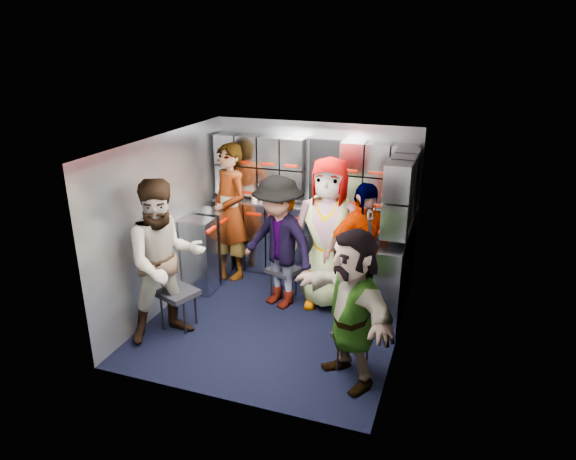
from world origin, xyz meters
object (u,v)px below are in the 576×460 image
(attendant_standing, at_px, (230,212))
(attendant_arc_e, at_px, (351,308))
(jump_seat_near_left, at_px, (178,295))
(jump_seat_mid_left, at_px, (284,271))
(attendant_arc_b, at_px, (278,243))
(attendant_arc_c, at_px, (328,234))
(attendant_arc_a, at_px, (165,261))
(jump_seat_mid_right, at_px, (362,282))
(attendant_arc_d, at_px, (361,253))
(jump_seat_center, at_px, (331,266))
(jump_seat_near_right, at_px, (354,336))

(attendant_standing, relative_size, attendant_arc_e, 1.19)
(jump_seat_near_left, xyz_separation_m, jump_seat_mid_left, (0.89, 1.06, -0.04))
(attendant_arc_b, height_order, attendant_arc_c, attendant_arc_c)
(jump_seat_mid_left, distance_m, attendant_arc_a, 1.62)
(jump_seat_mid_right, xyz_separation_m, attendant_arc_c, (-0.44, 0.01, 0.56))
(attendant_arc_d, bearing_deg, attendant_arc_c, 113.39)
(jump_seat_center, distance_m, jump_seat_mid_right, 0.49)
(jump_seat_near_right, bearing_deg, attendant_standing, 142.57)
(jump_seat_near_right, distance_m, attendant_standing, 2.66)
(jump_seat_near_right, bearing_deg, jump_seat_center, 113.41)
(jump_seat_near_left, height_order, jump_seat_near_right, jump_seat_near_left)
(jump_seat_center, height_order, attendant_standing, attendant_standing)
(jump_seat_center, height_order, attendant_arc_d, attendant_arc_d)
(jump_seat_center, distance_m, attendant_arc_b, 0.78)
(attendant_arc_c, bearing_deg, jump_seat_mid_right, -4.32)
(attendant_arc_c, height_order, attendant_arc_d, attendant_arc_c)
(attendant_arc_c, bearing_deg, attendant_arc_d, -26.29)
(attendant_standing, bearing_deg, jump_seat_mid_left, 11.07)
(jump_seat_near_left, relative_size, attendant_arc_d, 0.30)
(jump_seat_mid_right, bearing_deg, attendant_arc_d, -90.00)
(attendant_arc_b, distance_m, attendant_arc_c, 0.60)
(attendant_standing, distance_m, attendant_arc_b, 1.08)
(jump_seat_center, height_order, jump_seat_mid_right, jump_seat_center)
(attendant_standing, relative_size, attendant_arc_b, 1.13)
(attendant_arc_a, height_order, attendant_arc_c, attendant_arc_c)
(attendant_standing, xyz_separation_m, attendant_arc_e, (2.06, -1.76, -0.15))
(jump_seat_near_right, relative_size, attendant_arc_a, 0.25)
(jump_seat_mid_right, distance_m, attendant_arc_a, 2.33)
(jump_seat_mid_right, height_order, attendant_arc_e, attendant_arc_e)
(jump_seat_near_right, height_order, attendant_arc_c, attendant_arc_c)
(jump_seat_center, bearing_deg, jump_seat_mid_right, -23.20)
(jump_seat_near_left, height_order, attendant_standing, attendant_standing)
(jump_seat_mid_left, height_order, jump_seat_mid_right, jump_seat_mid_right)
(jump_seat_mid_right, height_order, attendant_standing, attendant_standing)
(jump_seat_center, distance_m, jump_seat_near_right, 1.51)
(attendant_standing, height_order, attendant_arc_e, attendant_standing)
(attendant_standing, bearing_deg, jump_seat_near_right, -2.43)
(jump_seat_mid_left, bearing_deg, jump_seat_near_right, -45.52)
(jump_seat_near_left, distance_m, attendant_standing, 1.55)
(attendant_arc_e, bearing_deg, attendant_arc_c, 155.28)
(jump_seat_mid_right, relative_size, attendant_arc_d, 0.27)
(jump_seat_mid_right, xyz_separation_m, attendant_arc_e, (0.16, -1.37, 0.40))
(jump_seat_near_left, bearing_deg, jump_seat_mid_right, 29.66)
(jump_seat_center, relative_size, attendant_arc_d, 0.30)
(jump_seat_mid_right, bearing_deg, attendant_arc_e, -83.54)
(attendant_arc_a, height_order, attendant_arc_d, attendant_arc_a)
(attendant_arc_a, distance_m, attendant_arc_d, 2.17)
(jump_seat_mid_left, height_order, attendant_arc_c, attendant_arc_c)
(jump_seat_mid_left, bearing_deg, attendant_arc_a, -125.62)
(jump_seat_center, relative_size, attendant_arc_c, 0.27)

